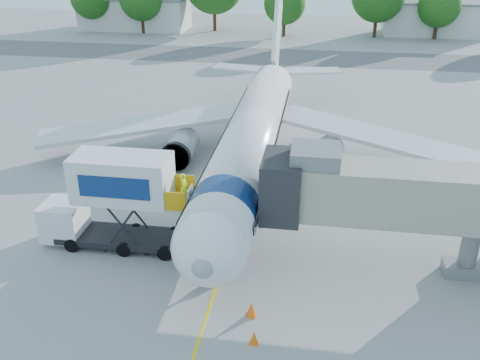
# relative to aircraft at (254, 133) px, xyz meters

# --- Properties ---
(ground) EXTENTS (160.00, 160.00, 0.00)m
(ground) POSITION_rel_aircraft_xyz_m (0.00, -4.12, -2.95)
(ground) COLOR #959592
(ground) RESTS_ON ground
(guidance_line) EXTENTS (0.15, 70.00, 0.01)m
(guidance_line) POSITION_rel_aircraft_xyz_m (0.00, -4.12, -2.94)
(guidance_line) COLOR yellow
(guidance_line) RESTS_ON ground
(taxiway_strip) EXTENTS (120.00, 10.00, 0.01)m
(taxiway_strip) POSITION_rel_aircraft_xyz_m (0.00, 37.88, -2.94)
(taxiway_strip) COLOR #59595B
(taxiway_strip) RESTS_ON ground
(aircraft) EXTENTS (34.17, 37.73, 11.35)m
(aircraft) POSITION_rel_aircraft_xyz_m (0.00, 0.00, 0.00)
(aircraft) COLOR white
(aircraft) RESTS_ON ground
(jet_bridge) EXTENTS (13.90, 3.20, 6.60)m
(jet_bridge) POSITION_rel_aircraft_xyz_m (7.99, -11.12, 1.39)
(jet_bridge) COLOR #A49D8C
(jet_bridge) RESTS_ON ground
(catering_hiloader) EXTENTS (8.50, 2.44, 5.50)m
(catering_hiloader) POSITION_rel_aircraft_xyz_m (-6.27, -11.12, -0.19)
(catering_hiloader) COLOR black
(catering_hiloader) RESTS_ON ground
(safety_cone_a) EXTENTS (0.47, 0.47, 0.74)m
(safety_cone_a) POSITION_rel_aircraft_xyz_m (2.04, -16.00, -2.59)
(safety_cone_a) COLOR #EF5F0C
(safety_cone_a) RESTS_ON ground
(safety_cone_b) EXTENTS (0.40, 0.40, 0.63)m
(safety_cone_b) POSITION_rel_aircraft_xyz_m (2.40, -17.79, -2.64)
(safety_cone_b) COLOR #EF5F0C
(safety_cone_b) RESTS_ON ground
(outbuilding_left) EXTENTS (18.40, 8.40, 5.30)m
(outbuilding_left) POSITION_rel_aircraft_xyz_m (-28.00, 55.88, -0.29)
(outbuilding_left) COLOR beige
(outbuilding_left) RESTS_ON ground
(outbuilding_right) EXTENTS (16.40, 7.40, 5.30)m
(outbuilding_right) POSITION_rel_aircraft_xyz_m (22.00, 57.88, -0.29)
(outbuilding_right) COLOR beige
(outbuilding_right) RESTS_ON ground
(tree_d) EXTENTS (6.61, 6.61, 8.42)m
(tree_d) POSITION_rel_aircraft_xyz_m (-2.06, 52.80, 2.16)
(tree_d) COLOR #382314
(tree_d) RESTS_ON ground
(tree_f) EXTENTS (6.47, 6.47, 8.24)m
(tree_f) POSITION_rel_aircraft_xyz_m (21.72, 54.04, 2.05)
(tree_f) COLOR #382314
(tree_f) RESTS_ON ground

